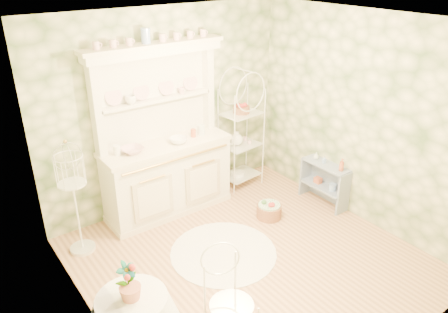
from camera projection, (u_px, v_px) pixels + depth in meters
floor at (249, 259)px, 5.14m from camera, size 3.60×3.60×0.00m
ceiling at (256, 22)px, 3.99m from camera, size 3.60×3.60×0.00m
wall_left at (84, 210)px, 3.60m from camera, size 3.60×3.60×0.00m
wall_right at (362, 120)px, 5.53m from camera, size 3.60×3.60×0.00m
wall_back at (167, 110)px, 5.88m from camera, size 3.60×3.60×0.00m
wall_front at (407, 237)px, 3.25m from camera, size 3.60×3.60×0.00m
kitchen_dresser at (165, 134)px, 5.65m from camera, size 1.87×0.61×2.29m
bakers_rack at (241, 132)px, 6.48m from camera, size 0.58×0.44×1.73m
side_shelf at (324, 185)px, 6.19m from camera, size 0.27×0.67×0.57m
cafe_chair at (232, 308)px, 3.87m from camera, size 0.50×0.50×0.83m
birdcage_stand at (75, 202)px, 5.03m from camera, size 0.35×0.35×1.33m
floor_basket at (269, 210)px, 5.92m from camera, size 0.43×0.43×0.22m
lace_rug at (223, 252)px, 5.25m from camera, size 1.36×1.36×0.01m
bowl_floral at (132, 152)px, 5.45m from camera, size 0.30×0.30×0.07m
bowl_white at (179, 142)px, 5.72m from camera, size 0.24×0.24×0.07m
cup_left at (131, 102)px, 5.38m from camera, size 0.16×0.16×0.11m
cup_right at (181, 91)px, 5.77m from camera, size 0.11×0.11×0.08m
potted_geranium at (128, 283)px, 3.53m from camera, size 0.20×0.16×0.33m
bottle_amber at (341, 166)px, 5.84m from camera, size 0.07×0.07×0.18m
bottle_blue at (324, 161)px, 6.07m from camera, size 0.05×0.05×0.10m
bottle_glass at (316, 157)px, 6.18m from camera, size 0.09×0.09×0.10m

